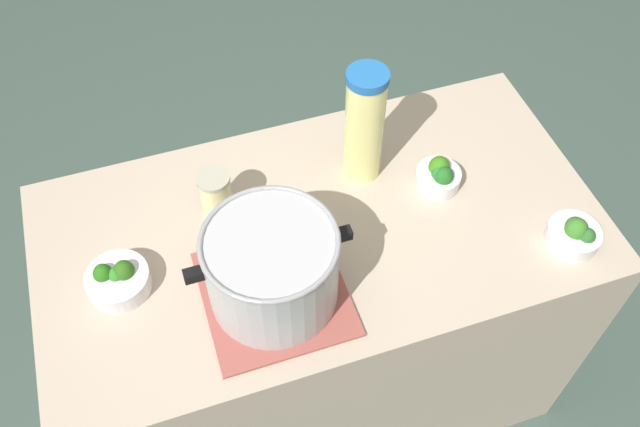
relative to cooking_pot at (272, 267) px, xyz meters
name	(u,v)px	position (x,y,z in m)	size (l,w,h in m)	color
ground_plane	(320,378)	(-0.15, -0.14, -0.98)	(8.00, 8.00, 0.00)	#42564D
counter_slab	(320,316)	(-0.15, -0.14, -0.55)	(1.33, 0.70, 0.87)	#C1AC98
dish_cloth	(275,293)	(0.00, 0.00, -0.11)	(0.31, 0.32, 0.01)	#A7534B
cooking_pot	(272,267)	(0.00, 0.00, 0.00)	(0.35, 0.28, 0.20)	#B7B7BC
lemonade_pitcher	(364,125)	(-0.31, -0.28, 0.05)	(0.10, 0.10, 0.32)	#F7EF92
mason_jar	(216,195)	(0.06, -0.26, -0.05)	(0.08, 0.08, 0.13)	beige
broccoli_bowl_front	(118,279)	(0.32, -0.13, -0.08)	(0.14, 0.14, 0.08)	silver
broccoli_bowl_center	(439,176)	(-0.47, -0.18, -0.08)	(0.11, 0.11, 0.08)	silver
broccoli_bowl_back	(574,234)	(-0.69, 0.08, -0.08)	(0.12, 0.12, 0.08)	silver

